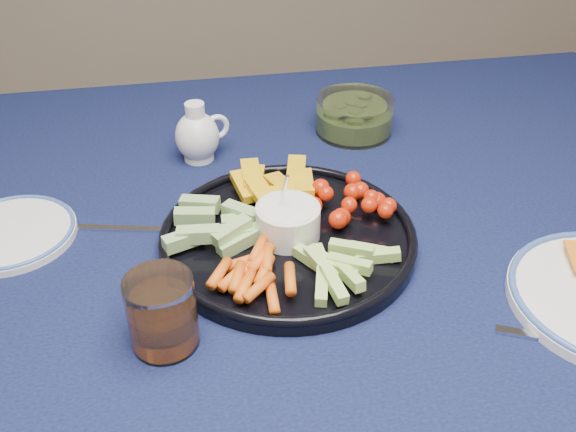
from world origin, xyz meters
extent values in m
cylinder|color=#54371C|center=(0.72, 0.42, 0.35)|extent=(0.07, 0.07, 0.70)
cube|color=#54371C|center=(0.00, 0.00, 0.72)|extent=(1.60, 1.00, 0.04)
cube|color=black|center=(0.00, 0.00, 0.74)|extent=(1.66, 1.06, 0.01)
cube|color=black|center=(0.00, 0.53, 0.60)|extent=(1.66, 0.01, 0.30)
cylinder|color=black|center=(0.07, -0.04, 0.75)|extent=(0.34, 0.34, 0.02)
torus|color=black|center=(0.07, -0.04, 0.77)|extent=(0.35, 0.35, 0.01)
cylinder|color=white|center=(0.07, -0.04, 0.78)|extent=(0.09, 0.09, 0.05)
cylinder|color=white|center=(0.07, -0.04, 0.80)|extent=(0.07, 0.07, 0.01)
cylinder|color=white|center=(-0.03, 0.21, 0.75)|extent=(0.05, 0.05, 0.01)
ellipsoid|color=white|center=(-0.03, 0.21, 0.79)|extent=(0.07, 0.07, 0.08)
cylinder|color=white|center=(-0.03, 0.21, 0.83)|extent=(0.03, 0.03, 0.03)
torus|color=white|center=(0.00, 0.22, 0.80)|extent=(0.05, 0.02, 0.04)
torus|color=#3B5CA5|center=(-0.03, 0.21, 0.82)|extent=(0.04, 0.04, 0.00)
cylinder|color=silver|center=(0.24, 0.26, 0.78)|extent=(0.13, 0.13, 0.06)
cylinder|color=#4E641C|center=(0.24, 0.26, 0.77)|extent=(0.11, 0.11, 0.03)
cylinder|color=silver|center=(-0.10, -0.19, 0.79)|extent=(0.08, 0.08, 0.09)
cylinder|color=orange|center=(-0.10, -0.19, 0.77)|extent=(0.07, 0.07, 0.05)
cube|color=silver|center=(-0.15, 0.03, 0.75)|extent=(0.14, 0.04, 0.00)
cube|color=silver|center=(-0.07, 0.02, 0.75)|extent=(0.04, 0.03, 0.00)
cube|color=silver|center=(0.35, -0.27, 0.75)|extent=(0.14, 0.07, 0.00)
cylinder|color=white|center=(-0.30, 0.04, 0.75)|extent=(0.18, 0.18, 0.01)
torus|color=#3B5CA5|center=(-0.30, 0.04, 0.76)|extent=(0.17, 0.17, 0.01)
camera|label=1|loc=(-0.05, -0.71, 1.29)|focal=40.00mm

